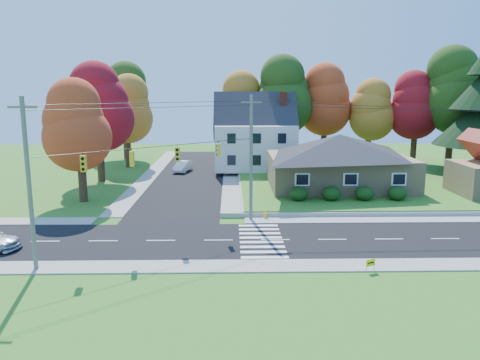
# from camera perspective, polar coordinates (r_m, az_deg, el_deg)

# --- Properties ---
(ground) EXTENTS (120.00, 120.00, 0.00)m
(ground) POSITION_cam_1_polar(r_m,az_deg,el_deg) (33.06, 4.34, -7.30)
(ground) COLOR #3D7923
(road_main) EXTENTS (90.00, 8.00, 0.02)m
(road_main) POSITION_cam_1_polar(r_m,az_deg,el_deg) (33.06, 4.34, -7.29)
(road_main) COLOR black
(road_main) RESTS_ON ground
(road_cross) EXTENTS (8.00, 44.00, 0.02)m
(road_cross) POSITION_cam_1_polar(r_m,az_deg,el_deg) (58.38, -5.95, 0.67)
(road_cross) COLOR black
(road_cross) RESTS_ON ground
(sidewalk_north) EXTENTS (90.00, 2.00, 0.08)m
(sidewalk_north) POSITION_cam_1_polar(r_m,az_deg,el_deg) (37.82, 3.62, -4.89)
(sidewalk_north) COLOR #9C9A90
(sidewalk_north) RESTS_ON ground
(sidewalk_south) EXTENTS (90.00, 2.00, 0.08)m
(sidewalk_south) POSITION_cam_1_polar(r_m,az_deg,el_deg) (28.37, 5.31, -10.37)
(sidewalk_south) COLOR #9C9A90
(sidewalk_south) RESTS_ON ground
(lawn) EXTENTS (30.00, 30.00, 0.50)m
(lawn) POSITION_cam_1_polar(r_m,az_deg,el_deg) (55.61, 15.70, 0.05)
(lawn) COLOR #3D7923
(lawn) RESTS_ON ground
(ranch_house) EXTENTS (14.60, 10.60, 5.40)m
(ranch_house) POSITION_cam_1_polar(r_m,az_deg,el_deg) (49.06, 11.95, 2.40)
(ranch_house) COLOR tan
(ranch_house) RESTS_ON lawn
(colonial_house) EXTENTS (10.40, 8.40, 9.60)m
(colonial_house) POSITION_cam_1_polar(r_m,az_deg,el_deg) (59.62, 1.88, 5.37)
(colonial_house) COLOR silver
(colonial_house) RESTS_ON lawn
(hedge_row) EXTENTS (10.70, 1.70, 1.27)m
(hedge_row) POSITION_cam_1_polar(r_m,az_deg,el_deg) (43.39, 13.03, -1.60)
(hedge_row) COLOR #163A10
(hedge_row) RESTS_ON lawn
(traffic_infrastructure) EXTENTS (38.10, 10.66, 10.00)m
(traffic_infrastructure) POSITION_cam_1_polar(r_m,az_deg,el_deg) (33.15, 3.98, 1.91)
(traffic_infrastructure) COLOR #666059
(traffic_infrastructure) RESTS_ON ground
(tree_lot_0) EXTENTS (6.72, 6.72, 12.51)m
(tree_lot_0) POSITION_cam_1_polar(r_m,az_deg,el_deg) (65.30, -0.19, 9.13)
(tree_lot_0) COLOR #3F2A19
(tree_lot_0) RESTS_ON lawn
(tree_lot_1) EXTENTS (7.84, 7.84, 14.60)m
(tree_lot_1) POSITION_cam_1_polar(r_m,az_deg,el_deg) (64.66, 5.23, 10.22)
(tree_lot_1) COLOR #3F2A19
(tree_lot_1) RESTS_ON lawn
(tree_lot_2) EXTENTS (7.28, 7.28, 13.56)m
(tree_lot_2) POSITION_cam_1_polar(r_m,az_deg,el_deg) (66.58, 10.34, 9.55)
(tree_lot_2) COLOR #3F2A19
(tree_lot_2) RESTS_ON lawn
(tree_lot_3) EXTENTS (6.16, 6.16, 11.47)m
(tree_lot_3) POSITION_cam_1_polar(r_m,az_deg,el_deg) (67.10, 15.55, 8.22)
(tree_lot_3) COLOR #3F2A19
(tree_lot_3) RESTS_ON lawn
(tree_lot_4) EXTENTS (6.72, 6.72, 12.51)m
(tree_lot_4) POSITION_cam_1_polar(r_m,az_deg,el_deg) (68.10, 20.71, 8.51)
(tree_lot_4) COLOR #3F2A19
(tree_lot_4) RESTS_ON lawn
(tree_lot_5) EXTENTS (8.40, 8.40, 15.64)m
(tree_lot_5) POSITION_cam_1_polar(r_m,az_deg,el_deg) (67.83, 24.64, 9.88)
(tree_lot_5) COLOR #3F2A19
(tree_lot_5) RESTS_ON lawn
(tree_west_0) EXTENTS (6.16, 6.16, 11.47)m
(tree_west_0) POSITION_cam_1_polar(r_m,az_deg,el_deg) (45.54, -19.03, 6.33)
(tree_west_0) COLOR #3F2A19
(tree_west_0) RESTS_ON ground
(tree_west_1) EXTENTS (7.28, 7.28, 13.56)m
(tree_west_1) POSITION_cam_1_polar(r_m,az_deg,el_deg) (55.33, -16.97, 8.51)
(tree_west_1) COLOR #3F2A19
(tree_west_1) RESTS_ON ground
(tree_west_2) EXTENTS (6.72, 6.72, 12.51)m
(tree_west_2) POSITION_cam_1_polar(r_m,az_deg,el_deg) (64.82, -13.69, 8.37)
(tree_west_2) COLOR #3F2A19
(tree_west_2) RESTS_ON ground
(tree_west_3) EXTENTS (7.84, 7.84, 14.60)m
(tree_west_3) POSITION_cam_1_polar(r_m,az_deg,el_deg) (73.02, -13.94, 9.63)
(tree_west_3) COLOR #3F2A19
(tree_west_3) RESTS_ON ground
(white_car) EXTENTS (2.30, 4.40, 1.38)m
(white_car) POSITION_cam_1_polar(r_m,az_deg,el_deg) (60.34, -7.00, 1.65)
(white_car) COLOR silver
(white_car) RESTS_ON road_cross
(fire_hydrant) EXTENTS (0.42, 0.34, 0.75)m
(fire_hydrant) POSITION_cam_1_polar(r_m,az_deg,el_deg) (38.28, 3.11, -4.19)
(fire_hydrant) COLOR yellow
(fire_hydrant) RESTS_ON ground
(yard_sign) EXTENTS (0.57, 0.28, 0.77)m
(yard_sign) POSITION_cam_1_polar(r_m,az_deg,el_deg) (28.28, 15.65, -9.71)
(yard_sign) COLOR black
(yard_sign) RESTS_ON ground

